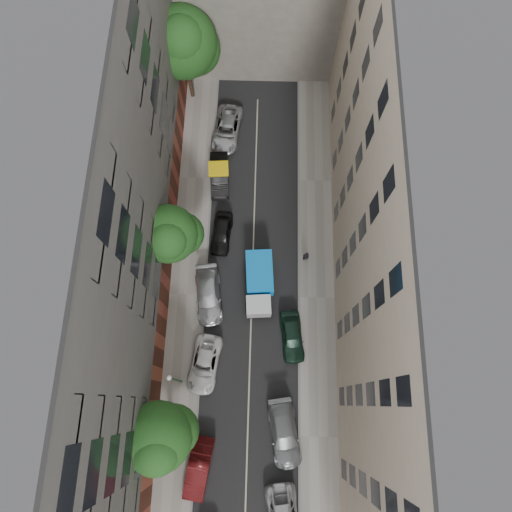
{
  "coord_description": "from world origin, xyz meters",
  "views": [
    {
      "loc": [
        0.59,
        -8.69,
        37.89
      ],
      "look_at": [
        0.31,
        1.65,
        6.0
      ],
      "focal_mm": 32.0,
      "sensor_mm": 36.0,
      "label": 1
    }
  ],
  "objects_px": {
    "car_left_5": "(219,175)",
    "pedestrian": "(306,256)",
    "tree_far": "(183,45)",
    "car_left_6": "(227,129)",
    "car_left_4": "(222,233)",
    "car_right_1": "(284,434)",
    "tarp_truck": "(259,283)",
    "car_left_1": "(199,469)",
    "lamp_post": "(174,379)",
    "tree_near": "(159,439)",
    "tree_mid": "(170,236)",
    "car_left_2": "(205,364)",
    "car_left_3": "(209,295)",
    "car_right_2": "(292,336)"
  },
  "relations": [
    {
      "from": "car_left_5",
      "to": "pedestrian",
      "type": "distance_m",
      "value": 10.9
    },
    {
      "from": "tree_far",
      "to": "pedestrian",
      "type": "bearing_deg",
      "value": -56.72
    },
    {
      "from": "car_left_6",
      "to": "tree_far",
      "type": "relative_size",
      "value": 0.52
    },
    {
      "from": "car_left_4",
      "to": "car_right_1",
      "type": "bearing_deg",
      "value": -65.7
    },
    {
      "from": "tarp_truck",
      "to": "car_left_1",
      "type": "relative_size",
      "value": 1.21
    },
    {
      "from": "car_left_5",
      "to": "lamp_post",
      "type": "distance_m",
      "value": 18.52
    },
    {
      "from": "tree_near",
      "to": "tree_mid",
      "type": "relative_size",
      "value": 0.96
    },
    {
      "from": "pedestrian",
      "to": "tree_near",
      "type": "bearing_deg",
      "value": 45.74
    },
    {
      "from": "car_left_1",
      "to": "car_left_2",
      "type": "xyz_separation_m",
      "value": [
        -0.04,
        7.6,
        -0.08
      ]
    },
    {
      "from": "car_left_4",
      "to": "tree_mid",
      "type": "distance_m",
      "value": 6.24
    },
    {
      "from": "car_left_6",
      "to": "tree_far",
      "type": "bearing_deg",
      "value": 138.71
    },
    {
      "from": "car_right_1",
      "to": "tree_mid",
      "type": "height_order",
      "value": "tree_mid"
    },
    {
      "from": "car_left_6",
      "to": "pedestrian",
      "type": "xyz_separation_m",
      "value": [
        7.33,
        -12.49,
        0.22
      ]
    },
    {
      "from": "tree_mid",
      "to": "pedestrian",
      "type": "bearing_deg",
      "value": 0.63
    },
    {
      "from": "car_left_3",
      "to": "tree_mid",
      "type": "xyz_separation_m",
      "value": [
        -2.67,
        3.47,
        4.68
      ]
    },
    {
      "from": "car_left_1",
      "to": "pedestrian",
      "type": "xyz_separation_m",
      "value": [
        8.09,
        16.78,
        0.21
      ]
    },
    {
      "from": "tree_near",
      "to": "lamp_post",
      "type": "distance_m",
      "value": 4.22
    },
    {
      "from": "car_left_3",
      "to": "car_left_6",
      "type": "distance_m",
      "value": 16.1
    },
    {
      "from": "car_left_2",
      "to": "car_right_2",
      "type": "height_order",
      "value": "car_right_2"
    },
    {
      "from": "car_left_2",
      "to": "tree_mid",
      "type": "distance_m",
      "value": 10.58
    },
    {
      "from": "tree_near",
      "to": "tree_mid",
      "type": "height_order",
      "value": "tree_mid"
    },
    {
      "from": "tree_mid",
      "to": "car_left_4",
      "type": "bearing_deg",
      "value": 31.59
    },
    {
      "from": "car_left_3",
      "to": "car_left_2",
      "type": "bearing_deg",
      "value": -97.08
    },
    {
      "from": "tarp_truck",
      "to": "car_left_5",
      "type": "xyz_separation_m",
      "value": [
        -3.86,
        10.2,
        -0.6
      ]
    },
    {
      "from": "car_left_6",
      "to": "lamp_post",
      "type": "height_order",
      "value": "lamp_post"
    },
    {
      "from": "tree_far",
      "to": "pedestrian",
      "type": "distance_m",
      "value": 20.61
    },
    {
      "from": "car_left_4",
      "to": "pedestrian",
      "type": "distance_m",
      "value": 7.61
    },
    {
      "from": "car_left_5",
      "to": "pedestrian",
      "type": "height_order",
      "value": "pedestrian"
    },
    {
      "from": "car_left_2",
      "to": "car_left_4",
      "type": "height_order",
      "value": "car_left_4"
    },
    {
      "from": "car_right_2",
      "to": "tree_mid",
      "type": "bearing_deg",
      "value": 138.45
    },
    {
      "from": "tarp_truck",
      "to": "car_left_6",
      "type": "xyz_separation_m",
      "value": [
        -3.4,
        15.07,
        -0.63
      ]
    },
    {
      "from": "tree_mid",
      "to": "tree_far",
      "type": "distance_m",
      "value": 16.69
    },
    {
      "from": "car_left_5",
      "to": "car_right_1",
      "type": "distance_m",
      "value": 22.63
    },
    {
      "from": "car_left_3",
      "to": "car_left_4",
      "type": "distance_m",
      "value": 5.66
    },
    {
      "from": "tarp_truck",
      "to": "lamp_post",
      "type": "distance_m",
      "value": 10.25
    },
    {
      "from": "tree_far",
      "to": "car_left_3",
      "type": "bearing_deg",
      "value": -82.33
    },
    {
      "from": "car_left_3",
      "to": "car_right_2",
      "type": "bearing_deg",
      "value": -31.88
    },
    {
      "from": "car_left_2",
      "to": "pedestrian",
      "type": "distance_m",
      "value": 12.27
    },
    {
      "from": "car_left_5",
      "to": "car_left_4",
      "type": "bearing_deg",
      "value": -89.56
    },
    {
      "from": "car_left_6",
      "to": "car_left_1",
      "type": "bearing_deg",
      "value": -83.91
    },
    {
      "from": "tree_near",
      "to": "tree_far",
      "type": "distance_m",
      "value": 31.05
    },
    {
      "from": "tree_mid",
      "to": "car_left_2",
      "type": "bearing_deg",
      "value": -73.59
    },
    {
      "from": "car_left_5",
      "to": "lamp_post",
      "type": "relative_size",
      "value": 0.81
    },
    {
      "from": "car_right_1",
      "to": "car_right_2",
      "type": "height_order",
      "value": "car_right_1"
    },
    {
      "from": "car_left_5",
      "to": "car_left_2",
      "type": "bearing_deg",
      "value": -95.43
    },
    {
      "from": "car_left_3",
      "to": "car_left_5",
      "type": "bearing_deg",
      "value": 81.19
    },
    {
      "from": "car_left_1",
      "to": "tree_far",
      "type": "relative_size",
      "value": 0.45
    },
    {
      "from": "lamp_post",
      "to": "pedestrian",
      "type": "bearing_deg",
      "value": 46.67
    },
    {
      "from": "tarp_truck",
      "to": "tree_far",
      "type": "xyz_separation_m",
      "value": [
        -6.9,
        19.09,
        5.51
      ]
    },
    {
      "from": "tree_near",
      "to": "tree_mid",
      "type": "bearing_deg",
      "value": 91.68
    }
  ]
}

